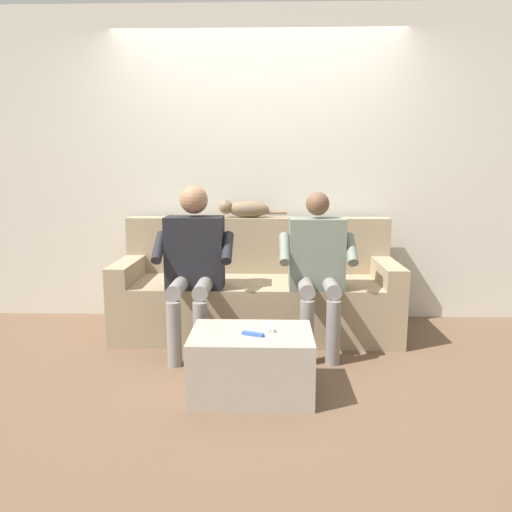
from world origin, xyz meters
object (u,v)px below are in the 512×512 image
object	(u,v)px
couch	(257,293)
remote_white	(269,327)
person_right_seated	(194,258)
coffee_table	(252,363)
cat_on_backrest	(245,209)
remote_blue	(253,334)
person_left_seated	(317,262)

from	to	relation	value
couch	remote_white	bearing A→B (deg)	95.46
couch	remote_white	xyz separation A→B (m)	(-0.10, 1.09, 0.07)
person_right_seated	remote_white	size ratio (longest dim) A/B	8.22
couch	remote_white	world-z (taller)	couch
coffee_table	cat_on_backrest	xyz separation A→B (m)	(0.11, -1.40, 0.81)
person_right_seated	couch	bearing A→B (deg)	-138.74
cat_on_backrest	remote_white	distance (m)	1.49
couch	coffee_table	world-z (taller)	couch
cat_on_backrest	remote_blue	world-z (taller)	cat_on_backrest
coffee_table	remote_blue	world-z (taller)	remote_blue
person_left_seated	remote_white	size ratio (longest dim) A/B	7.92
person_right_seated	remote_white	distance (m)	0.93
couch	remote_blue	world-z (taller)	couch
person_left_seated	remote_white	world-z (taller)	person_left_seated
cat_on_backrest	remote_blue	xyz separation A→B (m)	(-0.12, 1.45, -0.61)
person_left_seated	cat_on_backrest	world-z (taller)	person_left_seated
person_left_seated	couch	bearing A→B (deg)	-40.70
person_left_seated	person_right_seated	xyz separation A→B (m)	(0.91, 0.01, 0.02)
couch	coffee_table	distance (m)	1.15
person_left_seated	person_right_seated	bearing A→B (deg)	0.49
couch	person_left_seated	xyz separation A→B (m)	(-0.45, 0.39, 0.34)
remote_blue	cat_on_backrest	bearing A→B (deg)	-64.74
couch	remote_white	size ratio (longest dim) A/B	15.14
coffee_table	remote_blue	bearing A→B (deg)	101.16
coffee_table	person_right_seated	size ratio (longest dim) A/B	0.59
coffee_table	person_left_seated	distance (m)	1.00
person_left_seated	remote_white	bearing A→B (deg)	63.38
person_left_seated	cat_on_backrest	distance (m)	0.92
couch	person_left_seated	bearing A→B (deg)	139.30
coffee_table	cat_on_backrest	bearing A→B (deg)	-85.43
coffee_table	person_left_seated	xyz separation A→B (m)	(-0.45, -0.76, 0.47)
remote_white	remote_blue	bearing A→B (deg)	-49.74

